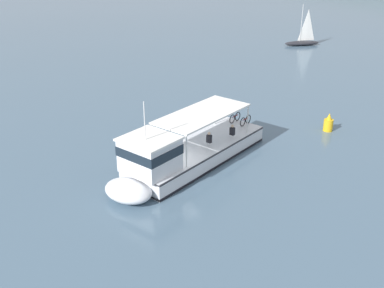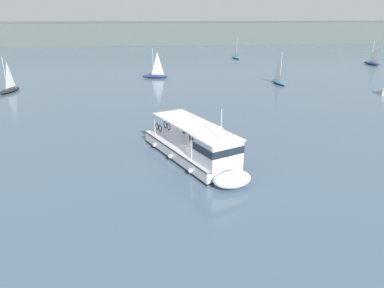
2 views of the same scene
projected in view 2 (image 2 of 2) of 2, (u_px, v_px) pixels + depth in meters
name	position (u px, v px, depth m)	size (l,w,h in m)	color
ground_plane	(207.00, 167.00, 28.53)	(400.00, 400.00, 0.00)	slate
distant_shoreline	(161.00, 32.00, 141.25)	(400.00, 28.00, 7.65)	#515B56
ferry_main	(198.00, 152.00, 28.83)	(8.02, 12.86, 5.32)	silver
sailboat_horizon_east	(155.00, 75.00, 66.38)	(4.99, 2.48, 5.40)	navy
sailboat_far_right	(279.00, 81.00, 61.13)	(1.70, 4.88, 5.40)	teal
sailboat_near_starboard	(372.00, 62.00, 82.90)	(2.14, 4.96, 5.40)	navy
sailboat_near_port	(236.00, 56.00, 93.81)	(1.95, 4.93, 5.40)	teal
sailboat_off_stern	(9.00, 89.00, 54.63)	(2.71, 5.00, 5.40)	#232328
channel_buoy	(178.00, 115.00, 40.61)	(0.70, 0.70, 1.40)	gold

